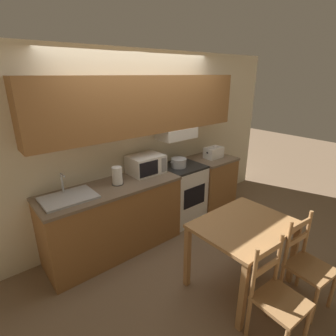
{
  "coord_description": "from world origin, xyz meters",
  "views": [
    {
      "loc": [
        -2.01,
        -3.05,
        2.23
      ],
      "look_at": [
        0.05,
        -0.56,
        1.07
      ],
      "focal_mm": 28.0,
      "sensor_mm": 36.0,
      "label": 1
    }
  ],
  "objects_px": {
    "cooking_pot": "(179,162)",
    "microwave": "(146,164)",
    "paper_towel_roll": "(117,176)",
    "stove_range": "(181,193)",
    "sink_basin": "(69,197)",
    "toaster": "(214,153)",
    "dining_table": "(244,233)",
    "chair_right_of_table": "(306,265)",
    "chair_left_of_table": "(277,298)"
  },
  "relations": [
    {
      "from": "stove_range",
      "to": "sink_basin",
      "type": "distance_m",
      "value": 1.8
    },
    {
      "from": "chair_right_of_table",
      "to": "cooking_pot",
      "type": "bearing_deg",
      "value": 93.23
    },
    {
      "from": "microwave",
      "to": "toaster",
      "type": "height_order",
      "value": "microwave"
    },
    {
      "from": "stove_range",
      "to": "dining_table",
      "type": "bearing_deg",
      "value": -106.81
    },
    {
      "from": "paper_towel_roll",
      "to": "chair_left_of_table",
      "type": "xyz_separation_m",
      "value": [
        0.35,
        -2.02,
        -0.58
      ]
    },
    {
      "from": "toaster",
      "to": "paper_towel_roll",
      "type": "relative_size",
      "value": 1.37
    },
    {
      "from": "toaster",
      "to": "chair_right_of_table",
      "type": "distance_m",
      "value": 2.21
    },
    {
      "from": "microwave",
      "to": "sink_basin",
      "type": "relative_size",
      "value": 0.82
    },
    {
      "from": "cooking_pot",
      "to": "paper_towel_roll",
      "type": "height_order",
      "value": "paper_towel_roll"
    },
    {
      "from": "sink_basin",
      "to": "paper_towel_roll",
      "type": "height_order",
      "value": "sink_basin"
    },
    {
      "from": "chair_left_of_table",
      "to": "chair_right_of_table",
      "type": "height_order",
      "value": "same"
    },
    {
      "from": "stove_range",
      "to": "sink_basin",
      "type": "xyz_separation_m",
      "value": [
        -1.73,
        -0.02,
        0.48
      ]
    },
    {
      "from": "sink_basin",
      "to": "dining_table",
      "type": "bearing_deg",
      "value": -47.84
    },
    {
      "from": "dining_table",
      "to": "paper_towel_roll",
      "type": "bearing_deg",
      "value": 114.8
    },
    {
      "from": "chair_left_of_table",
      "to": "dining_table",
      "type": "bearing_deg",
      "value": 65.13
    },
    {
      "from": "paper_towel_roll",
      "to": "dining_table",
      "type": "relative_size",
      "value": 0.23
    },
    {
      "from": "stove_range",
      "to": "toaster",
      "type": "xyz_separation_m",
      "value": [
        0.67,
        -0.04,
        0.55
      ]
    },
    {
      "from": "cooking_pot",
      "to": "microwave",
      "type": "bearing_deg",
      "value": 168.22
    },
    {
      "from": "dining_table",
      "to": "chair_left_of_table",
      "type": "relative_size",
      "value": 1.08
    },
    {
      "from": "chair_left_of_table",
      "to": "paper_towel_roll",
      "type": "bearing_deg",
      "value": 103.53
    },
    {
      "from": "toaster",
      "to": "dining_table",
      "type": "distance_m",
      "value": 1.83
    },
    {
      "from": "paper_towel_roll",
      "to": "dining_table",
      "type": "bearing_deg",
      "value": -65.2
    },
    {
      "from": "sink_basin",
      "to": "chair_left_of_table",
      "type": "relative_size",
      "value": 0.62
    },
    {
      "from": "cooking_pot",
      "to": "microwave",
      "type": "relative_size",
      "value": 0.66
    },
    {
      "from": "toaster",
      "to": "chair_right_of_table",
      "type": "xyz_separation_m",
      "value": [
        -0.82,
        -1.97,
        -0.56
      ]
    },
    {
      "from": "toaster",
      "to": "paper_towel_roll",
      "type": "xyz_separation_m",
      "value": [
        -1.78,
        0.04,
        0.02
      ]
    },
    {
      "from": "stove_range",
      "to": "cooking_pot",
      "type": "bearing_deg",
      "value": -169.94
    },
    {
      "from": "cooking_pot",
      "to": "sink_basin",
      "type": "bearing_deg",
      "value": -179.78
    },
    {
      "from": "cooking_pot",
      "to": "paper_towel_roll",
      "type": "distance_m",
      "value": 1.03
    },
    {
      "from": "dining_table",
      "to": "chair_right_of_table",
      "type": "xyz_separation_m",
      "value": [
        0.29,
        -0.56,
        -0.21
      ]
    },
    {
      "from": "chair_left_of_table",
      "to": "chair_right_of_table",
      "type": "xyz_separation_m",
      "value": [
        0.6,
        0.02,
        0.0
      ]
    },
    {
      "from": "microwave",
      "to": "cooking_pot",
      "type": "bearing_deg",
      "value": -11.78
    },
    {
      "from": "cooking_pot",
      "to": "chair_right_of_table",
      "type": "height_order",
      "value": "cooking_pot"
    },
    {
      "from": "cooking_pot",
      "to": "sink_basin",
      "type": "height_order",
      "value": "sink_basin"
    },
    {
      "from": "chair_right_of_table",
      "to": "toaster",
      "type": "bearing_deg",
      "value": 72.75
    },
    {
      "from": "sink_basin",
      "to": "paper_towel_roll",
      "type": "bearing_deg",
      "value": 1.21
    },
    {
      "from": "cooking_pot",
      "to": "dining_table",
      "type": "bearing_deg",
      "value": -104.17
    },
    {
      "from": "dining_table",
      "to": "microwave",
      "type": "bearing_deg",
      "value": 95.85
    },
    {
      "from": "stove_range",
      "to": "chair_right_of_table",
      "type": "distance_m",
      "value": 2.02
    },
    {
      "from": "microwave",
      "to": "dining_table",
      "type": "height_order",
      "value": "microwave"
    },
    {
      "from": "chair_left_of_table",
      "to": "cooking_pot",
      "type": "bearing_deg",
      "value": 75.11
    },
    {
      "from": "microwave",
      "to": "chair_left_of_table",
      "type": "bearing_deg",
      "value": -94.26
    },
    {
      "from": "paper_towel_roll",
      "to": "cooking_pot",
      "type": "bearing_deg",
      "value": -0.38
    },
    {
      "from": "microwave",
      "to": "chair_right_of_table",
      "type": "bearing_deg",
      "value": -78.11
    },
    {
      "from": "cooking_pot",
      "to": "paper_towel_roll",
      "type": "xyz_separation_m",
      "value": [
        -1.03,
        0.01,
        0.04
      ]
    },
    {
      "from": "microwave",
      "to": "paper_towel_roll",
      "type": "distance_m",
      "value": 0.52
    },
    {
      "from": "cooking_pot",
      "to": "microwave",
      "type": "distance_m",
      "value": 0.54
    },
    {
      "from": "sink_basin",
      "to": "dining_table",
      "type": "distance_m",
      "value": 1.95
    },
    {
      "from": "cooking_pot",
      "to": "chair_left_of_table",
      "type": "distance_m",
      "value": 2.2
    },
    {
      "from": "microwave",
      "to": "toaster",
      "type": "relative_size",
      "value": 1.53
    }
  ]
}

